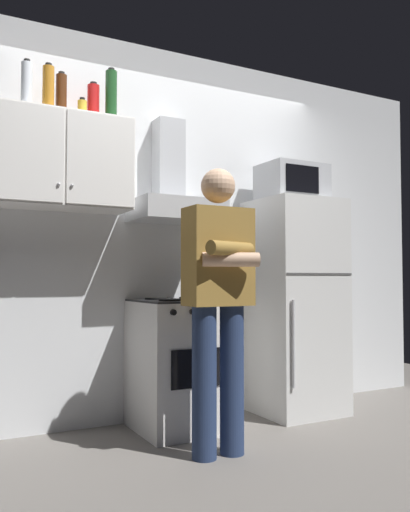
{
  "coord_description": "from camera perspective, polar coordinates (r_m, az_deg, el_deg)",
  "views": [
    {
      "loc": [
        -1.59,
        -3.01,
        1.0
      ],
      "look_at": [
        0.0,
        0.0,
        1.15
      ],
      "focal_mm": 37.32,
      "sensor_mm": 36.0,
      "label": 1
    }
  ],
  "objects": [
    {
      "name": "refrigerator",
      "position": [
        4.11,
        9.55,
        -5.27
      ],
      "size": [
        0.6,
        0.62,
        1.6
      ],
      "color": "silver",
      "rests_on": "ground_plane"
    },
    {
      "name": "back_wall_tiled",
      "position": [
        3.96,
        -4.07,
        2.56
      ],
      "size": [
        4.8,
        0.1,
        2.7
      ],
      "primitive_type": "cube",
      "color": "white",
      "rests_on": "ground_plane"
    },
    {
      "name": "microwave",
      "position": [
        4.18,
        9.3,
        7.71
      ],
      "size": [
        0.48,
        0.37,
        0.28
      ],
      "color": "#B7BABF",
      "rests_on": "refrigerator"
    },
    {
      "name": "range_hood",
      "position": [
        3.77,
        -3.37,
        6.61
      ],
      "size": [
        0.6,
        0.44,
        0.75
      ],
      "color": "#B7BABF"
    },
    {
      "name": "bottle_vodka_clear",
      "position": [
        3.61,
        -18.58,
        16.99
      ],
      "size": [
        0.07,
        0.07,
        0.31
      ],
      "color": "silver",
      "rests_on": "upper_cabinet"
    },
    {
      "name": "ground_plane",
      "position": [
        3.55,
        0.0,
        -18.89
      ],
      "size": [
        7.0,
        7.0,
        0.0
      ],
      "primitive_type": "plane",
      "color": "slate"
    },
    {
      "name": "bottle_soda_red",
      "position": [
        3.75,
        -11.88,
        15.77
      ],
      "size": [
        0.08,
        0.08,
        0.26
      ],
      "color": "red",
      "rests_on": "upper_cabinet"
    },
    {
      "name": "stove_oven",
      "position": [
        3.65,
        -2.58,
        -11.46
      ],
      "size": [
        0.6,
        0.62,
        0.87
      ],
      "color": "white",
      "rests_on": "ground_plane"
    },
    {
      "name": "bottle_liquor_amber",
      "position": [
        3.63,
        -16.45,
        16.84
      ],
      "size": [
        0.07,
        0.07,
        0.31
      ],
      "color": "#B7721E",
      "rests_on": "upper_cabinet"
    },
    {
      "name": "bottle_wine_green",
      "position": [
        3.74,
        -10.03,
        16.56
      ],
      "size": [
        0.08,
        0.08,
        0.36
      ],
      "color": "#19471E",
      "rests_on": "upper_cabinet"
    },
    {
      "name": "bottle_rum_dark",
      "position": [
        3.7,
        -15.15,
        16.3
      ],
      "size": [
        0.07,
        0.07,
        0.29
      ],
      "color": "#47230F",
      "rests_on": "upper_cabinet"
    },
    {
      "name": "upper_cabinet",
      "position": [
        3.54,
        -15.38,
        9.78
      ],
      "size": [
        0.9,
        0.37,
        0.6
      ],
      "color": "white"
    },
    {
      "name": "bottle_spice_jar",
      "position": [
        3.66,
        -13.03,
        15.15
      ],
      "size": [
        0.06,
        0.06,
        0.13
      ],
      "color": "gold",
      "rests_on": "upper_cabinet"
    },
    {
      "name": "person_standing",
      "position": [
        3.05,
        1.48,
        -4.39
      ],
      "size": [
        0.38,
        0.33,
        1.64
      ],
      "color": "navy",
      "rests_on": "ground_plane"
    }
  ]
}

